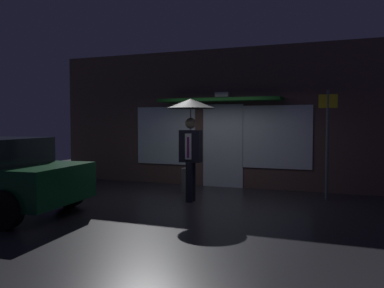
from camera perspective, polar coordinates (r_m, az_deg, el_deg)
name	(u,v)px	position (r m, az deg, el deg)	size (l,w,h in m)	color
ground_plane	(193,201)	(8.89, 0.17, -8.09)	(18.00, 18.00, 0.00)	#26262B
building_facade	(225,118)	(10.94, 4.61, 3.61)	(9.89, 1.00, 3.67)	brown
person_with_umbrella	(191,122)	(8.76, -0.20, 3.08)	(1.05, 1.05, 2.23)	black
street_sign_post	(327,138)	(9.46, 18.50, 0.85)	(0.40, 0.07, 2.44)	#595B60
sidewalk_bollard	(187,180)	(9.97, -0.65, -5.13)	(0.30, 0.30, 0.60)	slate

